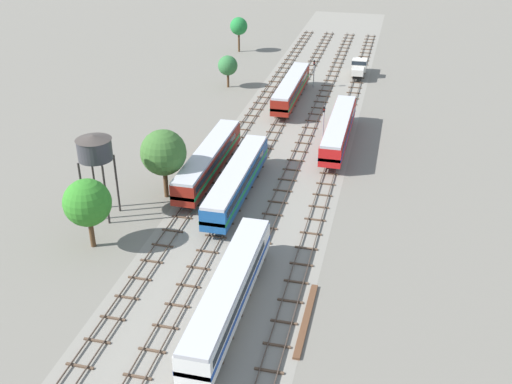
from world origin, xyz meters
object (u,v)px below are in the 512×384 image
diesel_railcar_centre_left_nearest (229,291)px  signal_post_nearest (324,118)px  diesel_railcar_left_far (291,88)px  signal_post_near (314,70)px  diesel_railcar_centre_midfar (339,129)px  diesel_railcar_far_left_mid (209,159)px  shunter_loco_centre_farther (359,66)px  diesel_railcar_left_near (237,179)px  water_tower (95,149)px

diesel_railcar_centre_left_nearest → signal_post_nearest: size_ratio=4.12×
diesel_railcar_left_far → signal_post_nearest: (7.37, -13.94, 0.59)m
signal_post_near → signal_post_nearest: bearing=-77.9°
diesel_railcar_centre_midfar → diesel_railcar_left_far: (-9.83, 16.21, 0.00)m
diesel_railcar_far_left_mid → shunter_loco_centre_farther: size_ratio=2.42×
diesel_railcar_left_near → diesel_railcar_centre_left_nearest: bearing=-76.8°
shunter_loco_centre_farther → signal_post_near: (-7.37, -8.58, 1.23)m
diesel_railcar_centre_left_nearest → signal_post_nearest: 41.80m
diesel_railcar_left_near → diesel_railcar_left_far: 34.75m
diesel_railcar_centre_left_nearest → shunter_loco_centre_farther: 73.32m
diesel_railcar_centre_midfar → signal_post_nearest: size_ratio=4.12×
signal_post_nearest → diesel_railcar_centre_left_nearest: bearing=-93.4°
shunter_loco_centre_farther → signal_post_nearest: 31.55m
diesel_railcar_centre_left_nearest → diesel_railcar_far_left_mid: 27.26m
diesel_railcar_far_left_mid → shunter_loco_centre_farther: (14.74, 47.73, -0.59)m
water_tower → signal_post_nearest: 35.68m
diesel_railcar_centre_left_nearest → diesel_railcar_left_far: (-4.91, 55.67, 0.00)m
diesel_railcar_far_left_mid → signal_post_nearest: 20.41m
diesel_railcar_centre_midfar → signal_post_near: 26.18m
diesel_railcar_left_far → water_tower: size_ratio=2.07×
shunter_loco_centre_farther → signal_post_nearest: size_ratio=1.70×
diesel_railcar_left_far → signal_post_near: signal_post_near is taller
diesel_railcar_centre_midfar → diesel_railcar_left_far: same height
diesel_railcar_left_far → shunter_loco_centre_farther: diesel_railcar_left_far is taller
diesel_railcar_left_near → signal_post_nearest: size_ratio=4.12×
diesel_railcar_centre_midfar → water_tower: bearing=-132.2°
diesel_railcar_centre_left_nearest → diesel_railcar_left_near: size_ratio=1.00×
diesel_railcar_centre_left_nearest → diesel_railcar_far_left_mid: size_ratio=1.00×
shunter_loco_centre_farther → signal_post_nearest: signal_post_nearest is taller
water_tower → signal_post_near: 53.88m
diesel_railcar_centre_left_nearest → shunter_loco_centre_farther: size_ratio=2.42×
diesel_railcar_left_far → shunter_loco_centre_farther: (9.83, 17.49, -0.59)m
diesel_railcar_far_left_mid → water_tower: 15.96m
signal_post_nearest → diesel_railcar_centre_midfar: bearing=-42.7°
diesel_railcar_centre_left_nearest → diesel_railcar_centre_midfar: 39.76m
diesel_railcar_far_left_mid → water_tower: size_ratio=2.07×
water_tower → diesel_railcar_centre_midfar: bearing=47.8°
diesel_railcar_centre_midfar → signal_post_near: signal_post_near is taller
diesel_railcar_left_near → shunter_loco_centre_farther: 53.15m
diesel_railcar_far_left_mid → signal_post_near: 39.84m
diesel_railcar_left_near → water_tower: water_tower is taller
diesel_railcar_left_near → diesel_railcar_far_left_mid: 6.67m
diesel_railcar_far_left_mid → diesel_railcar_centre_midfar: size_ratio=1.00×
diesel_railcar_far_left_mid → water_tower: bearing=-126.5°
signal_post_nearest → diesel_railcar_far_left_mid: bearing=-127.0°
diesel_railcar_centre_left_nearest → diesel_railcar_centre_midfar: size_ratio=1.00×
diesel_railcar_centre_midfar → signal_post_near: bearing=106.4°
diesel_railcar_left_near → water_tower: bearing=-151.6°
diesel_railcar_left_near → shunter_loco_centre_farther: diesel_railcar_left_near is taller
diesel_railcar_far_left_mid → diesel_railcar_left_far: size_ratio=1.00×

